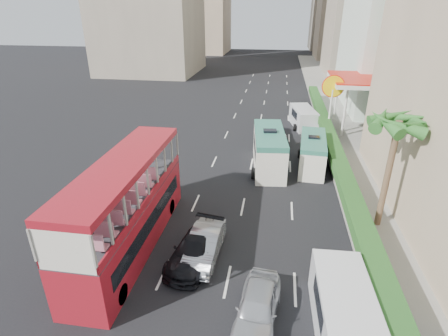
% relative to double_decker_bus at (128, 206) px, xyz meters
% --- Properties ---
extents(ground_plane, '(200.00, 200.00, 0.00)m').
position_rel_double_decker_bus_xyz_m(ground_plane, '(6.00, 0.00, -2.53)').
color(ground_plane, black).
rests_on(ground_plane, ground).
extents(double_decker_bus, '(2.50, 11.00, 5.06)m').
position_rel_double_decker_bus_xyz_m(double_decker_bus, '(0.00, 0.00, 0.00)').
color(double_decker_bus, maroon).
rests_on(double_decker_bus, ground).
extents(car_silver_lane_a, '(1.68, 4.40, 1.43)m').
position_rel_double_decker_bus_xyz_m(car_silver_lane_a, '(4.14, -0.30, -2.53)').
color(car_silver_lane_a, '#B4B7BC').
rests_on(car_silver_lane_a, ground).
extents(car_silver_lane_b, '(2.08, 4.30, 1.41)m').
position_rel_double_decker_bus_xyz_m(car_silver_lane_b, '(7.16, -4.02, -2.53)').
color(car_silver_lane_b, '#B4B7BC').
rests_on(car_silver_lane_b, ground).
extents(car_black, '(2.69, 5.02, 1.38)m').
position_rel_double_decker_bus_xyz_m(car_black, '(3.73, -0.66, -2.53)').
color(car_black, black).
rests_on(car_black, ground).
extents(van_asset, '(3.10, 5.53, 1.46)m').
position_rel_double_decker_bus_xyz_m(van_asset, '(7.05, 18.61, -2.53)').
color(van_asset, silver).
rests_on(van_asset, ground).
extents(minibus_near, '(2.97, 7.07, 3.05)m').
position_rel_double_decker_bus_xyz_m(minibus_near, '(6.99, 11.59, -1.01)').
color(minibus_near, silver).
rests_on(minibus_near, ground).
extents(minibus_far, '(2.31, 5.88, 2.56)m').
position_rel_double_decker_bus_xyz_m(minibus_far, '(10.46, 12.10, -1.25)').
color(minibus_far, silver).
rests_on(minibus_far, ground).
extents(panel_van_near, '(2.26, 5.27, 2.08)m').
position_rel_double_decker_bus_xyz_m(panel_van_near, '(10.55, -4.13, -1.49)').
color(panel_van_near, silver).
rests_on(panel_van_near, ground).
extents(panel_van_far, '(2.98, 5.37, 2.03)m').
position_rel_double_decker_bus_xyz_m(panel_van_far, '(10.30, 23.06, -1.52)').
color(panel_van_far, silver).
rests_on(panel_van_far, ground).
extents(sidewalk, '(6.00, 120.00, 0.18)m').
position_rel_double_decker_bus_xyz_m(sidewalk, '(15.00, 25.00, -2.44)').
color(sidewalk, '#99968C').
rests_on(sidewalk, ground).
extents(kerb_wall, '(0.30, 44.00, 1.00)m').
position_rel_double_decker_bus_xyz_m(kerb_wall, '(12.20, 14.00, -1.85)').
color(kerb_wall, silver).
rests_on(kerb_wall, sidewalk).
extents(hedge, '(1.10, 44.00, 0.70)m').
position_rel_double_decker_bus_xyz_m(hedge, '(12.20, 14.00, -1.00)').
color(hedge, '#2D6626').
rests_on(hedge, kerb_wall).
extents(palm_tree, '(0.36, 0.36, 6.40)m').
position_rel_double_decker_bus_xyz_m(palm_tree, '(13.80, 4.00, 0.85)').
color(palm_tree, brown).
rests_on(palm_tree, sidewalk).
extents(shell_station, '(6.50, 8.00, 5.50)m').
position_rel_double_decker_bus_xyz_m(shell_station, '(16.00, 23.00, 0.22)').
color(shell_station, silver).
rests_on(shell_station, ground).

